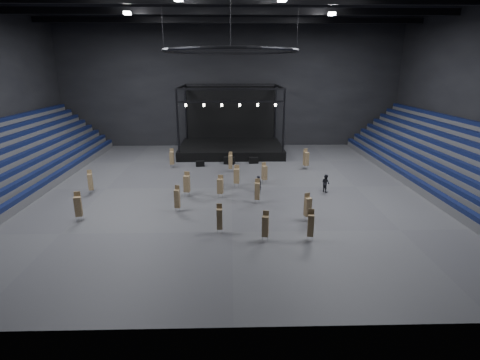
{
  "coord_description": "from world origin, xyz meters",
  "views": [
    {
      "loc": [
        -0.08,
        -35.67,
        11.69
      ],
      "look_at": [
        0.8,
        -2.0,
        1.4
      ],
      "focal_mm": 28.0,
      "sensor_mm": 36.0,
      "label": 1
    }
  ],
  "objects_px": {
    "flight_case_mid": "(229,161)",
    "man_center": "(258,185)",
    "chair_stack_0": "(78,206)",
    "stage": "(231,142)",
    "chair_stack_7": "(219,218)",
    "chair_stack_14": "(257,191)",
    "crew_member": "(326,183)",
    "chair_stack_5": "(230,162)",
    "chair_stack_4": "(237,175)",
    "chair_stack_8": "(177,198)",
    "chair_stack_11": "(172,158)",
    "chair_stack_10": "(187,183)",
    "chair_stack_2": "(220,186)",
    "chair_stack_6": "(308,206)",
    "chair_stack_9": "(306,158)",
    "flight_case_left": "(200,164)",
    "chair_stack_13": "(90,182)",
    "chair_stack_3": "(264,172)",
    "chair_stack_12": "(265,226)",
    "flight_case_right": "(254,160)",
    "chair_stack_1": "(311,225)"
  },
  "relations": [
    {
      "from": "chair_stack_4",
      "to": "man_center",
      "type": "xyz_separation_m",
      "value": [
        2.02,
        -1.98,
        -0.33
      ]
    },
    {
      "from": "chair_stack_3",
      "to": "chair_stack_14",
      "type": "relative_size",
      "value": 0.99
    },
    {
      "from": "chair_stack_14",
      "to": "chair_stack_6",
      "type": "bearing_deg",
      "value": -40.45
    },
    {
      "from": "chair_stack_6",
      "to": "chair_stack_11",
      "type": "bearing_deg",
      "value": 110.15
    },
    {
      "from": "crew_member",
      "to": "chair_stack_13",
      "type": "bearing_deg",
      "value": 65.26
    },
    {
      "from": "chair_stack_12",
      "to": "chair_stack_14",
      "type": "xyz_separation_m",
      "value": [
        -0.04,
        7.51,
        0.02
      ]
    },
    {
      "from": "chair_stack_11",
      "to": "crew_member",
      "type": "bearing_deg",
      "value": -28.08
    },
    {
      "from": "flight_case_mid",
      "to": "chair_stack_0",
      "type": "height_order",
      "value": "chair_stack_0"
    },
    {
      "from": "chair_stack_2",
      "to": "chair_stack_9",
      "type": "distance_m",
      "value": 13.93
    },
    {
      "from": "chair_stack_1",
      "to": "chair_stack_12",
      "type": "xyz_separation_m",
      "value": [
        -3.15,
        0.02,
        -0.04
      ]
    },
    {
      "from": "chair_stack_1",
      "to": "crew_member",
      "type": "distance_m",
      "value": 11.18
    },
    {
      "from": "stage",
      "to": "chair_stack_7",
      "type": "distance_m",
      "value": 26.89
    },
    {
      "from": "chair_stack_0",
      "to": "crew_member",
      "type": "distance_m",
      "value": 22.13
    },
    {
      "from": "chair_stack_1",
      "to": "chair_stack_6",
      "type": "distance_m",
      "value": 3.54
    },
    {
      "from": "flight_case_right",
      "to": "chair_stack_11",
      "type": "relative_size",
      "value": 0.5
    },
    {
      "from": "chair_stack_14",
      "to": "flight_case_mid",
      "type": "bearing_deg",
      "value": 107.22
    },
    {
      "from": "chair_stack_2",
      "to": "chair_stack_5",
      "type": "bearing_deg",
      "value": 95.76
    },
    {
      "from": "chair_stack_3",
      "to": "chair_stack_5",
      "type": "height_order",
      "value": "chair_stack_5"
    },
    {
      "from": "flight_case_mid",
      "to": "man_center",
      "type": "relative_size",
      "value": 0.75
    },
    {
      "from": "chair_stack_6",
      "to": "flight_case_left",
      "type": "bearing_deg",
      "value": 101.74
    },
    {
      "from": "flight_case_right",
      "to": "chair_stack_2",
      "type": "height_order",
      "value": "chair_stack_2"
    },
    {
      "from": "chair_stack_8",
      "to": "chair_stack_0",
      "type": "bearing_deg",
      "value": -156.83
    },
    {
      "from": "flight_case_mid",
      "to": "chair_stack_2",
      "type": "xyz_separation_m",
      "value": [
        -0.81,
        -12.41,
        0.71
      ]
    },
    {
      "from": "chair_stack_13",
      "to": "man_center",
      "type": "distance_m",
      "value": 15.94
    },
    {
      "from": "chair_stack_7",
      "to": "chair_stack_12",
      "type": "height_order",
      "value": "chair_stack_7"
    },
    {
      "from": "chair_stack_2",
      "to": "chair_stack_10",
      "type": "relative_size",
      "value": 0.91
    },
    {
      "from": "chair_stack_12",
      "to": "chair_stack_5",
      "type": "bearing_deg",
      "value": 111.11
    },
    {
      "from": "chair_stack_4",
      "to": "chair_stack_8",
      "type": "height_order",
      "value": "chair_stack_8"
    },
    {
      "from": "flight_case_right",
      "to": "chair_stack_10",
      "type": "distance_m",
      "value": 14.04
    },
    {
      "from": "chair_stack_4",
      "to": "crew_member",
      "type": "height_order",
      "value": "chair_stack_4"
    },
    {
      "from": "chair_stack_4",
      "to": "chair_stack_8",
      "type": "xyz_separation_m",
      "value": [
        -5.06,
        -6.45,
        -0.05
      ]
    },
    {
      "from": "flight_case_mid",
      "to": "chair_stack_0",
      "type": "relative_size",
      "value": 0.56
    },
    {
      "from": "flight_case_mid",
      "to": "crew_member",
      "type": "xyz_separation_m",
      "value": [
        9.34,
        -10.91,
        0.41
      ]
    },
    {
      "from": "chair_stack_5",
      "to": "chair_stack_4",
      "type": "bearing_deg",
      "value": -79.66
    },
    {
      "from": "chair_stack_4",
      "to": "man_center",
      "type": "height_order",
      "value": "chair_stack_4"
    },
    {
      "from": "chair_stack_5",
      "to": "chair_stack_8",
      "type": "xyz_separation_m",
      "value": [
        -4.45,
        -12.25,
        -0.03
      ]
    },
    {
      "from": "chair_stack_9",
      "to": "chair_stack_11",
      "type": "height_order",
      "value": "chair_stack_9"
    },
    {
      "from": "flight_case_left",
      "to": "chair_stack_2",
      "type": "bearing_deg",
      "value": -76.43
    },
    {
      "from": "chair_stack_11",
      "to": "crew_member",
      "type": "height_order",
      "value": "chair_stack_11"
    },
    {
      "from": "chair_stack_12",
      "to": "man_center",
      "type": "distance_m",
      "value": 10.17
    },
    {
      "from": "chair_stack_14",
      "to": "crew_member",
      "type": "xyz_separation_m",
      "value": [
        6.85,
        3.03,
        -0.3
      ]
    },
    {
      "from": "flight_case_left",
      "to": "chair_stack_1",
      "type": "xyz_separation_m",
      "value": [
        9.21,
        -20.39,
        0.83
      ]
    },
    {
      "from": "flight_case_left",
      "to": "crew_member",
      "type": "xyz_separation_m",
      "value": [
        12.88,
        -9.84,
        0.51
      ]
    },
    {
      "from": "chair_stack_5",
      "to": "chair_stack_10",
      "type": "bearing_deg",
      "value": -111.52
    },
    {
      "from": "man_center",
      "to": "chair_stack_11",
      "type": "bearing_deg",
      "value": -54.54
    },
    {
      "from": "chair_stack_0",
      "to": "chair_stack_11",
      "type": "bearing_deg",
      "value": 60.89
    },
    {
      "from": "chair_stack_0",
      "to": "chair_stack_2",
      "type": "xyz_separation_m",
      "value": [
        10.96,
        5.14,
        -0.1
      ]
    },
    {
      "from": "chair_stack_4",
      "to": "crew_member",
      "type": "relative_size",
      "value": 1.32
    },
    {
      "from": "stage",
      "to": "chair_stack_5",
      "type": "height_order",
      "value": "stage"
    },
    {
      "from": "chair_stack_5",
      "to": "chair_stack_0",
      "type": "bearing_deg",
      "value": -125.88
    }
  ]
}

